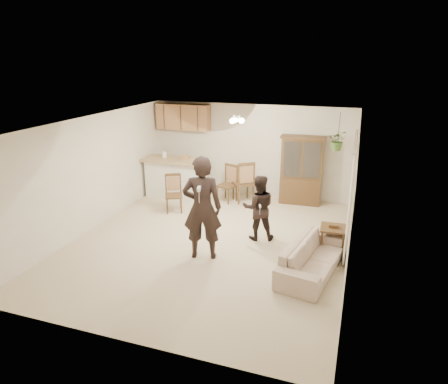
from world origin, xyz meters
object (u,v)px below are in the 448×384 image
(china_hutch, at_px, (301,171))
(child, at_px, (259,209))
(sofa, at_px, (313,253))
(adult, at_px, (202,213))
(chair_bar, at_px, (174,201))
(chair_hutch_left, at_px, (227,191))
(chair_hutch_right, at_px, (243,190))
(side_table, at_px, (332,240))

(china_hutch, bearing_deg, child, -104.81)
(sofa, bearing_deg, adult, 103.51)
(child, height_order, chair_bar, child)
(chair_bar, height_order, chair_hutch_left, chair_hutch_left)
(adult, relative_size, chair_hutch_right, 1.61)
(child, height_order, china_hutch, china_hutch)
(side_table, relative_size, chair_bar, 0.65)
(side_table, distance_m, chair_bar, 4.05)
(child, bearing_deg, adult, 36.16)
(chair_hutch_right, bearing_deg, child, 76.73)
(sofa, height_order, child, child)
(adult, height_order, chair_hutch_right, adult)
(child, height_order, chair_hutch_right, child)
(china_hutch, height_order, chair_hutch_left, china_hutch)
(adult, height_order, chair_bar, adult)
(china_hutch, height_order, chair_bar, china_hutch)
(sofa, bearing_deg, chair_hutch_left, 51.87)
(adult, relative_size, china_hutch, 1.01)
(chair_bar, bearing_deg, chair_hutch_left, 20.58)
(chair_bar, relative_size, chair_hutch_left, 0.95)
(side_table, xyz_separation_m, chair_bar, (-3.92, 1.03, -0.02))
(chair_hutch_right, bearing_deg, chair_hutch_left, -17.11)
(adult, bearing_deg, chair_hutch_left, -96.26)
(child, relative_size, chair_bar, 1.44)
(china_hutch, height_order, chair_hutch_right, china_hutch)
(adult, xyz_separation_m, chair_hutch_left, (-0.53, 3.10, -0.62))
(china_hutch, relative_size, side_table, 2.95)
(adult, relative_size, child, 1.33)
(sofa, bearing_deg, china_hutch, 22.95)
(side_table, distance_m, chair_hutch_right, 3.38)
(child, relative_size, side_table, 2.23)
(adult, xyz_separation_m, chair_hutch_right, (-0.12, 3.25, -0.59))
(side_table, bearing_deg, adult, -157.85)
(adult, bearing_deg, chair_hutch_right, -103.78)
(adult, bearing_deg, china_hutch, -126.25)
(chair_hutch_left, bearing_deg, side_table, -18.05)
(child, relative_size, chair_hutch_right, 1.21)
(chair_hutch_left, bearing_deg, chair_bar, -114.26)
(child, height_order, side_table, child)
(side_table, xyz_separation_m, chair_hutch_right, (-2.48, 2.29, 0.03))
(chair_hutch_left, bearing_deg, adult, -61.79)
(child, distance_m, chair_bar, 2.56)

